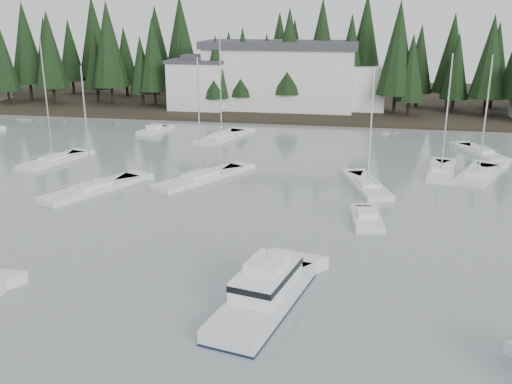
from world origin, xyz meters
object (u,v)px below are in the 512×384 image
(sailboat_6, at_px, (92,191))
(runabout_1, at_px, (367,220))
(harbor_inn, at_px, (293,76))
(sailboat_5, at_px, (53,162))
(sailboat_7, at_px, (367,187))
(sailboat_12, at_px, (441,173))
(sailboat_10, at_px, (201,180))
(sailboat_11, at_px, (478,176))
(sailboat_2, at_px, (222,138))
(cabin_cruiser_center, at_px, (265,295))
(runabout_3, at_px, (154,131))
(house_west, at_px, (199,83))
(sailboat_1, at_px, (481,154))

(sailboat_6, distance_m, runabout_1, 25.18)
(harbor_inn, relative_size, sailboat_5, 2.15)
(sailboat_7, bearing_deg, sailboat_6, 86.60)
(sailboat_6, relative_size, sailboat_12, 0.95)
(sailboat_6, height_order, sailboat_7, sailboat_6)
(sailboat_10, distance_m, sailboat_11, 27.77)
(sailboat_10, height_order, sailboat_12, sailboat_12)
(harbor_inn, xyz_separation_m, sailboat_10, (-3.53, -42.72, -5.72))
(harbor_inn, distance_m, sailboat_11, 43.73)
(sailboat_5, distance_m, sailboat_10, 18.19)
(runabout_1, bearing_deg, sailboat_5, 63.22)
(sailboat_12, height_order, runabout_1, sailboat_12)
(sailboat_5, relative_size, runabout_1, 2.50)
(sailboat_7, distance_m, sailboat_10, 16.12)
(sailboat_2, height_order, sailboat_11, sailboat_2)
(sailboat_6, bearing_deg, sailboat_12, -43.89)
(sailboat_2, xyz_separation_m, sailboat_12, (26.19, -12.00, -0.00))
(cabin_cruiser_center, height_order, sailboat_5, sailboat_5)
(sailboat_12, relative_size, runabout_3, 2.13)
(runabout_1, xyz_separation_m, runabout_3, (-29.00, 30.49, 0.00))
(sailboat_12, bearing_deg, harbor_inn, 38.02)
(sailboat_11, bearing_deg, house_west, 71.80)
(sailboat_10, bearing_deg, cabin_cruiser_center, -126.40)
(harbor_inn, distance_m, runabout_1, 53.43)
(sailboat_6, distance_m, sailboat_10, 10.40)
(house_west, relative_size, sailboat_2, 0.65)
(sailboat_2, bearing_deg, sailboat_1, -78.10)
(sailboat_12, bearing_deg, sailboat_1, -21.97)
(harbor_inn, relative_size, sailboat_10, 2.38)
(harbor_inn, bearing_deg, sailboat_12, -60.78)
(sailboat_11, relative_size, runabout_3, 2.02)
(sailboat_1, distance_m, sailboat_10, 33.22)
(house_west, relative_size, sailboat_12, 0.76)
(sailboat_11, relative_size, runabout_1, 2.17)
(sailboat_10, bearing_deg, sailboat_1, -31.23)
(runabout_3, bearing_deg, runabout_1, -121.08)
(house_west, xyz_separation_m, sailboat_10, (11.52, -39.38, -4.59))
(sailboat_1, distance_m, sailboat_11, 10.08)
(sailboat_5, relative_size, sailboat_7, 1.17)
(house_west, relative_size, runabout_1, 1.73)
(harbor_inn, distance_m, sailboat_10, 43.24)
(sailboat_7, distance_m, sailboat_12, 9.90)
(house_west, relative_size, runabout_3, 1.61)
(sailboat_1, distance_m, runabout_3, 42.23)
(runabout_3, bearing_deg, house_west, 10.96)
(cabin_cruiser_center, height_order, sailboat_12, sailboat_12)
(sailboat_2, xyz_separation_m, runabout_1, (18.78, -27.87, 0.05))
(sailboat_6, distance_m, sailboat_11, 37.77)
(house_west, distance_m, sailboat_1, 46.91)
(sailboat_2, height_order, sailboat_5, sailboat_2)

